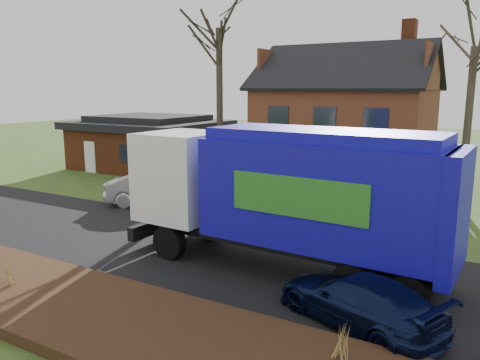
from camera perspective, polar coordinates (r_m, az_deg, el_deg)
The scene contains 13 objects.
ground at distance 17.22m, azimuth -8.43°, elevation -7.89°, with size 120.00×120.00×0.00m, color #314918.
road at distance 17.22m, azimuth -8.43°, elevation -7.86°, with size 80.00×7.00×0.02m, color black.
mulch_verge at distance 13.71m, azimuth -22.58°, elevation -13.08°, with size 80.00×3.50×0.30m, color #321C10.
main_house at distance 28.07m, azimuth 11.81°, elevation 7.73°, with size 12.95×8.95×9.26m.
ranch_house at distance 34.17m, azimuth -10.96°, elevation 4.59°, with size 9.80×8.20×3.70m.
garbage_truck at distance 14.13m, azimuth 5.95°, elevation -1.28°, with size 10.45×3.24×4.43m.
silver_sedan at distance 22.82m, azimuth -9.82°, elevation -1.07°, with size 1.74×4.99×1.64m, color #B0B1B8.
navy_wagon at distance 11.82m, azimuth 14.22°, elevation -14.01°, with size 1.74×4.28×1.24m, color #0B1333.
tree_front_west at distance 27.12m, azimuth -2.60°, elevation 20.73°, with size 4.13×4.13×12.27m.
tree_front_east at distance 23.78m, azimuth 26.99°, elevation 17.22°, with size 3.80×3.80×10.56m.
tree_back at distance 34.68m, azimuth 21.62°, elevation 14.98°, with size 3.17×3.17×10.04m.
grass_clump_mid at distance 14.48m, azimuth -26.47°, elevation -9.63°, with size 0.31×0.25×0.86m.
grass_clump_east at distance 9.84m, azimuth 12.09°, elevation -18.74°, with size 0.33×0.27×0.83m.
Camera 1 is at (10.15, -12.74, 5.57)m, focal length 35.00 mm.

